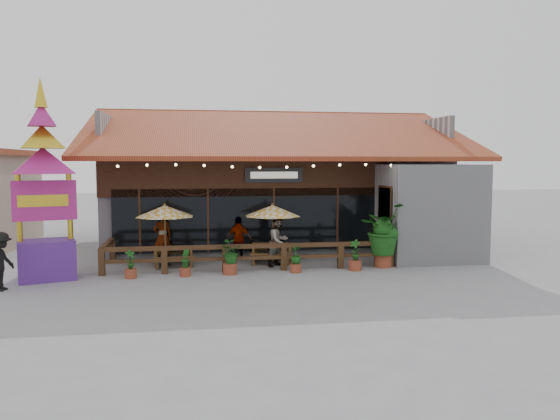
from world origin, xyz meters
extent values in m
plane|color=gray|center=(0.00, 0.00, 0.00)|extent=(100.00, 100.00, 0.00)
cube|color=#BABABF|center=(0.00, 7.00, 2.00)|extent=(14.00, 10.00, 4.00)
cube|color=#3B1E12|center=(-1.50, 1.92, 3.20)|extent=(11.00, 0.16, 1.60)
cube|color=black|center=(-1.50, 1.90, 1.50)|extent=(10.00, 0.12, 2.40)
cube|color=#E9B469|center=(-1.50, 2.10, 1.50)|extent=(9.80, 0.05, 2.20)
cube|color=#BABABF|center=(5.25, 0.65, 1.80)|extent=(3.50, 2.70, 3.60)
cube|color=red|center=(3.44, 0.50, 2.00)|extent=(0.06, 1.20, 1.50)
cube|color=#3B1E12|center=(3.43, 0.50, 2.00)|extent=(0.04, 1.34, 1.64)
cube|color=#A54425|center=(0.00, 3.50, 4.90)|extent=(15.50, 7.05, 2.37)
cube|color=#A54425|center=(0.00, 10.50, 4.90)|extent=(15.50, 7.05, 2.37)
cube|color=#A54425|center=(0.00, 7.00, 6.02)|extent=(15.50, 0.30, 0.12)
cube|color=#BABABF|center=(-7.00, 7.00, 4.70)|extent=(0.20, 9.00, 1.80)
cube|color=#BABABF|center=(7.00, 7.00, 4.70)|extent=(0.20, 9.00, 1.80)
cube|color=black|center=(-0.50, 1.80, 3.20)|extent=(2.20, 0.10, 0.55)
cube|color=silver|center=(-0.50, 1.74, 3.20)|extent=(1.80, 0.02, 0.25)
cube|color=#3B1E12|center=(-5.50, 1.86, 1.50)|extent=(0.08, 0.08, 2.40)
cube|color=#3B1E12|center=(-3.00, 1.86, 1.50)|extent=(0.08, 0.08, 2.40)
cube|color=#3B1E12|center=(-0.50, 1.86, 1.50)|extent=(0.08, 0.08, 2.40)
cube|color=#3B1E12|center=(2.00, 1.86, 1.50)|extent=(0.08, 0.08, 2.40)
sphere|color=#FCD98A|center=(-6.00, 0.08, 3.55)|extent=(0.09, 0.09, 0.09)
sphere|color=#FCD98A|center=(-5.05, 0.08, 3.59)|extent=(0.09, 0.09, 0.09)
sphere|color=#FCD98A|center=(-4.10, 0.08, 3.60)|extent=(0.09, 0.09, 0.09)
sphere|color=#FCD98A|center=(-3.15, 0.08, 3.57)|extent=(0.09, 0.09, 0.09)
sphere|color=#FCD98A|center=(-2.20, 0.08, 3.53)|extent=(0.09, 0.09, 0.09)
sphere|color=#FCD98A|center=(-1.25, 0.08, 3.50)|extent=(0.09, 0.09, 0.09)
sphere|color=#FCD98A|center=(-0.30, 0.08, 3.51)|extent=(0.09, 0.09, 0.09)
sphere|color=#FCD98A|center=(0.65, 0.08, 3.55)|extent=(0.09, 0.09, 0.09)
sphere|color=#FCD98A|center=(1.60, 0.08, 3.59)|extent=(0.09, 0.09, 0.09)
sphere|color=#FCD98A|center=(2.55, 0.08, 3.60)|extent=(0.09, 0.09, 0.09)
sphere|color=#FCD98A|center=(3.50, 0.08, 3.57)|extent=(0.09, 0.09, 0.09)
cube|color=#49311A|center=(-6.50, -0.50, 0.45)|extent=(0.20, 0.20, 0.90)
cube|color=#49311A|center=(-4.50, -0.50, 0.45)|extent=(0.20, 0.20, 0.90)
cube|color=#49311A|center=(-2.50, -0.50, 0.45)|extent=(0.20, 0.20, 0.90)
cube|color=#49311A|center=(-0.50, -0.50, 0.45)|extent=(0.20, 0.20, 0.90)
cube|color=#49311A|center=(1.50, -0.50, 0.45)|extent=(0.20, 0.20, 0.90)
cube|color=#49311A|center=(3.30, -0.50, 0.45)|extent=(0.20, 0.20, 0.90)
cube|color=#49311A|center=(-1.60, -0.50, 0.85)|extent=(9.80, 0.16, 0.14)
cube|color=#49311A|center=(-1.60, -0.50, 0.45)|extent=(9.80, 0.12, 0.12)
cube|color=#49311A|center=(-6.50, 0.75, 0.85)|extent=(0.16, 2.50, 0.14)
cube|color=#49311A|center=(-6.50, 1.90, 0.45)|extent=(0.20, 0.20, 0.90)
cylinder|color=brown|center=(-4.54, 0.89, 1.05)|extent=(0.05, 0.05, 2.10)
cone|color=gold|center=(-4.54, 0.89, 1.97)|extent=(2.77, 2.77, 0.41)
sphere|color=brown|center=(-4.54, 0.89, 2.20)|extent=(0.09, 0.09, 0.09)
cylinder|color=black|center=(-4.54, 0.89, 0.03)|extent=(0.40, 0.40, 0.05)
cylinder|color=brown|center=(-0.70, 0.78, 1.04)|extent=(0.05, 0.05, 2.07)
cone|color=gold|center=(-0.70, 0.78, 1.94)|extent=(2.71, 2.71, 0.41)
sphere|color=brown|center=(-0.70, 0.78, 2.16)|extent=(0.09, 0.09, 0.09)
cylinder|color=black|center=(-0.70, 0.78, 0.03)|extent=(0.40, 0.40, 0.05)
cube|color=brown|center=(-4.27, 0.79, 0.65)|extent=(1.46, 0.80, 0.05)
cube|color=brown|center=(-4.88, 0.73, 0.32)|extent=(0.14, 0.62, 0.65)
cube|color=brown|center=(-3.66, 0.86, 0.32)|extent=(0.14, 0.62, 0.65)
cube|color=brown|center=(-4.22, 0.31, 0.39)|extent=(1.42, 0.39, 0.04)
cube|color=brown|center=(-4.32, 1.27, 0.39)|extent=(1.42, 0.39, 0.04)
cube|color=brown|center=(-0.71, 0.84, 0.69)|extent=(1.62, 1.02, 0.06)
cube|color=brown|center=(-1.34, 0.99, 0.35)|extent=(0.22, 0.66, 0.69)
cube|color=brown|center=(-0.07, 0.69, 0.35)|extent=(0.22, 0.66, 0.69)
cube|color=brown|center=(-0.82, 0.34, 0.41)|extent=(1.52, 0.60, 0.05)
cube|color=brown|center=(-0.59, 1.34, 0.41)|extent=(1.52, 0.60, 0.05)
cube|color=#4D217C|center=(-8.11, -0.83, 0.62)|extent=(1.96, 1.69, 1.25)
cube|color=#AB1F75|center=(-8.11, -0.83, 2.50)|extent=(1.86, 0.81, 1.25)
cube|color=gold|center=(-8.11, -0.98, 2.50)|extent=(1.40, 0.46, 0.36)
cylinder|color=gold|center=(-8.84, -0.83, 2.29)|extent=(0.17, 0.17, 2.08)
cylinder|color=gold|center=(-7.38, -0.83, 2.29)|extent=(0.17, 0.17, 2.08)
pyramid|color=#AB1F75|center=(-8.11, -0.83, 4.16)|extent=(3.13, 3.13, 0.83)
pyramid|color=gold|center=(-8.11, -0.83, 4.83)|extent=(2.21, 2.21, 0.73)
pyramid|color=#AB1F75|center=(-8.11, -0.83, 5.51)|extent=(1.43, 1.43, 0.73)
pyramid|color=gold|center=(-8.11, -0.83, 6.29)|extent=(0.65, 0.65, 0.94)
cylinder|color=brown|center=(3.05, -0.47, 0.22)|extent=(0.61, 0.61, 0.45)
imported|color=#1A5017|center=(3.05, -0.47, 1.36)|extent=(2.17, 2.15, 1.82)
sphere|color=#1A5017|center=(3.20, -0.57, 1.01)|extent=(0.61, 0.61, 0.61)
sphere|color=#1A5017|center=(2.93, -0.33, 1.21)|extent=(0.53, 0.53, 0.53)
imported|color=#3B1E12|center=(-4.67, 1.62, 0.94)|extent=(0.80, 0.67, 1.89)
imported|color=#3B1E12|center=(-0.57, 0.20, 0.90)|extent=(1.11, 1.09, 1.81)
imported|color=#3B1E12|center=(-1.85, 1.63, 0.81)|extent=(1.03, 0.74, 1.63)
imported|color=black|center=(-9.00, -2.21, 0.85)|extent=(0.86, 1.21, 1.69)
cylinder|color=brown|center=(-5.53, -1.08, 0.15)|extent=(0.38, 0.38, 0.30)
imported|color=#1A5017|center=(-5.53, -1.08, 0.61)|extent=(0.39, 0.35, 0.62)
cylinder|color=brown|center=(-3.82, -1.04, 0.14)|extent=(0.36, 0.36, 0.29)
imported|color=#1A5017|center=(-3.82, -1.04, 0.58)|extent=(0.33, 0.38, 0.59)
cylinder|color=brown|center=(-2.37, -0.96, 0.18)|extent=(0.46, 0.46, 0.37)
imported|color=#1A5017|center=(-2.37, -0.96, 0.75)|extent=(0.88, 0.84, 0.76)
cylinder|color=brown|center=(-0.17, -0.99, 0.15)|extent=(0.37, 0.37, 0.30)
imported|color=#1A5017|center=(-0.17, -0.99, 0.60)|extent=(0.45, 0.45, 0.61)
cylinder|color=brown|center=(1.89, -0.94, 0.17)|extent=(0.44, 0.44, 0.35)
imported|color=#1A5017|center=(1.89, -0.94, 0.71)|extent=(0.46, 0.43, 0.72)
camera|label=1|loc=(-3.48, -18.68, 3.66)|focal=35.00mm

